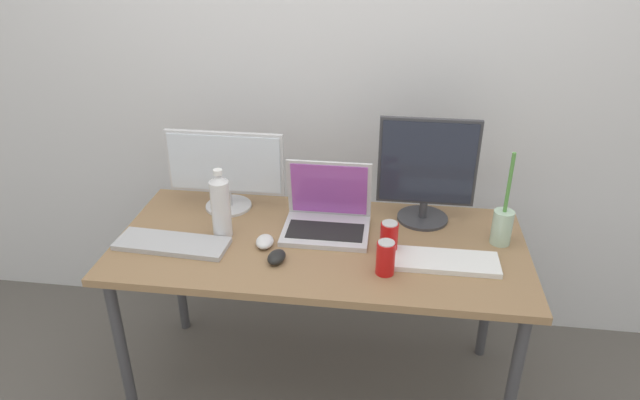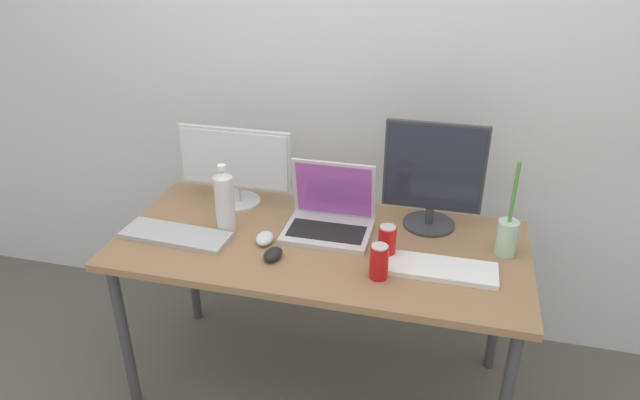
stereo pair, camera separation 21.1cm
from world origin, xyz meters
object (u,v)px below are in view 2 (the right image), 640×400
object	(u,v)px
keyboard_aux	(176,235)
work_desk	(320,256)
bamboo_vase	(507,235)
mouse_by_keyboard	(265,238)
mouse_by_laptop	(273,254)
soda_can_by_laptop	(387,242)
keyboard_main	(442,269)
laptop_silver	(330,215)
monitor_center	(433,176)
monitor_left	(235,165)
water_bottle	(224,201)
soda_can_near_keyboard	(379,262)

from	to	relation	value
keyboard_aux	work_desk	bearing A→B (deg)	14.28
bamboo_vase	mouse_by_keyboard	bearing A→B (deg)	-171.00
mouse_by_laptop	soda_can_by_laptop	bearing A→B (deg)	26.11
work_desk	keyboard_main	distance (m)	0.48
laptop_silver	soda_can_by_laptop	bearing A→B (deg)	-30.87
monitor_center	bamboo_vase	xyz separation A→B (m)	(0.29, -0.15, -0.14)
monitor_center	keyboard_aux	world-z (taller)	monitor_center
keyboard_main	keyboard_aux	distance (m)	1.02
monitor_left	monitor_center	world-z (taller)	monitor_center
monitor_left	mouse_by_keyboard	world-z (taller)	monitor_left
keyboard_aux	mouse_by_keyboard	world-z (taller)	mouse_by_keyboard
keyboard_main	water_bottle	xyz separation A→B (m)	(-0.85, 0.09, 0.12)
monitor_left	water_bottle	size ratio (longest dim) A/B	1.75
water_bottle	bamboo_vase	bearing A→B (deg)	4.52
monitor_left	soda_can_near_keyboard	size ratio (longest dim) A/B	3.90
keyboard_aux	mouse_by_keyboard	size ratio (longest dim) A/B	4.46
monitor_center	bamboo_vase	bearing A→B (deg)	-26.84
soda_can_by_laptop	monitor_center	bearing A→B (deg)	63.82
mouse_by_keyboard	water_bottle	xyz separation A→B (m)	(-0.18, 0.06, 0.11)
monitor_left	keyboard_main	world-z (taller)	monitor_left
laptop_silver	water_bottle	size ratio (longest dim) A/B	1.20
soda_can_near_keyboard	keyboard_aux	bearing A→B (deg)	174.81
bamboo_vase	monitor_left	bearing A→B (deg)	172.55
mouse_by_laptop	soda_can_near_keyboard	xyz separation A→B (m)	(0.39, -0.02, 0.04)
mouse_by_keyboard	laptop_silver	bearing A→B (deg)	31.05
mouse_by_laptop	bamboo_vase	distance (m)	0.86
work_desk	soda_can_by_laptop	xyz separation A→B (m)	(0.26, -0.04, 0.13)
keyboard_aux	soda_can_near_keyboard	xyz separation A→B (m)	(0.81, -0.07, 0.05)
water_bottle	bamboo_vase	xyz separation A→B (m)	(1.07, 0.08, -0.05)
mouse_by_laptop	soda_can_near_keyboard	distance (m)	0.39
work_desk	monitor_left	bearing A→B (deg)	151.84
work_desk	monitor_left	world-z (taller)	monitor_left
monitor_left	soda_can_near_keyboard	bearing A→B (deg)	-30.90
mouse_by_keyboard	soda_can_by_laptop	size ratio (longest dim) A/B	0.76
work_desk	soda_can_by_laptop	distance (m)	0.29
keyboard_main	monitor_left	bearing A→B (deg)	160.27
keyboard_main	water_bottle	distance (m)	0.86
work_desk	keyboard_main	xyz separation A→B (m)	(0.46, -0.09, 0.08)
laptop_silver	mouse_by_laptop	xyz separation A→B (m)	(-0.15, -0.26, -0.04)
keyboard_main	mouse_by_laptop	distance (m)	0.61
work_desk	water_bottle	world-z (taller)	water_bottle
water_bottle	soda_can_by_laptop	size ratio (longest dim) A/B	2.23
monitor_left	mouse_by_laptop	xyz separation A→B (m)	(0.29, -0.38, -0.16)
mouse_by_laptop	soda_can_near_keyboard	size ratio (longest dim) A/B	0.73
monitor_center	keyboard_main	world-z (taller)	monitor_center
monitor_left	soda_can_by_laptop	size ratio (longest dim) A/B	3.90
mouse_by_laptop	water_bottle	distance (m)	0.31
work_desk	mouse_by_keyboard	world-z (taller)	mouse_by_keyboard
keyboard_main	mouse_by_laptop	world-z (taller)	mouse_by_laptop
keyboard_main	work_desk	bearing A→B (deg)	168.85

